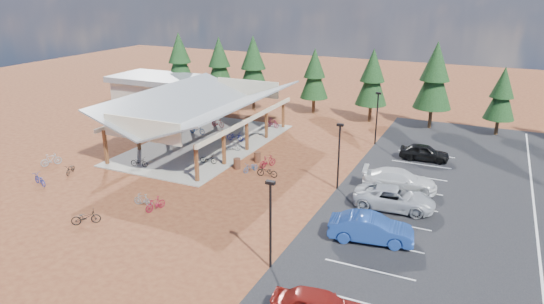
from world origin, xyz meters
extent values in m
plane|color=#5C2718|center=(0.00, 0.00, 0.00)|extent=(140.00, 140.00, 0.00)
cube|color=black|center=(18.50, 3.00, 0.02)|extent=(27.00, 44.00, 0.04)
cube|color=gray|center=(-10.00, 7.00, 0.05)|extent=(10.60, 18.60, 0.10)
cube|color=brown|center=(-14.60, -1.40, 1.60)|extent=(0.25, 0.25, 3.00)
cube|color=brown|center=(-14.60, 2.80, 1.60)|extent=(0.25, 0.25, 3.00)
cube|color=brown|center=(-14.60, 7.00, 1.60)|extent=(0.25, 0.25, 3.00)
cube|color=brown|center=(-14.60, 11.20, 1.60)|extent=(0.25, 0.25, 3.00)
cube|color=brown|center=(-14.60, 15.40, 1.60)|extent=(0.25, 0.25, 3.00)
cube|color=brown|center=(-5.40, -1.40, 1.60)|extent=(0.25, 0.25, 3.00)
cube|color=brown|center=(-5.40, 2.80, 1.60)|extent=(0.25, 0.25, 3.00)
cube|color=brown|center=(-5.40, 7.00, 1.60)|extent=(0.25, 0.25, 3.00)
cube|color=brown|center=(-5.40, 11.20, 1.60)|extent=(0.25, 0.25, 3.00)
cube|color=brown|center=(-5.40, 15.40, 1.60)|extent=(0.25, 0.25, 3.00)
cube|color=beige|center=(-15.00, 7.00, 3.10)|extent=(0.22, 18.00, 0.35)
cube|color=beige|center=(-5.00, 7.00, 3.10)|extent=(0.22, 18.00, 0.35)
cube|color=slate|center=(-12.90, 7.00, 4.00)|extent=(5.85, 19.40, 2.13)
cube|color=slate|center=(-7.10, 7.00, 4.00)|extent=(5.85, 19.40, 2.13)
cube|color=beige|center=(-10.00, -2.00, 3.90)|extent=(7.50, 0.15, 1.80)
cube|color=beige|center=(-10.00, 16.00, 3.90)|extent=(7.50, 0.15, 1.80)
cube|color=#ADA593|center=(-24.00, 18.00, 1.60)|extent=(10.00, 6.00, 3.20)
cube|color=slate|center=(-24.00, 18.00, 3.55)|extent=(11.00, 7.00, 0.70)
cylinder|color=black|center=(5.00, -10.00, 2.50)|extent=(0.14, 0.14, 5.00)
cube|color=black|center=(5.00, -10.00, 5.05)|extent=(0.50, 0.25, 0.18)
cylinder|color=black|center=(5.00, 2.00, 2.50)|extent=(0.14, 0.14, 5.00)
cube|color=black|center=(5.00, 2.00, 5.05)|extent=(0.50, 0.25, 0.18)
cylinder|color=black|center=(5.00, 14.00, 2.50)|extent=(0.14, 0.14, 5.00)
cube|color=black|center=(5.00, 14.00, 5.05)|extent=(0.50, 0.25, 0.18)
cylinder|color=#4D2A1B|center=(-3.99, 2.52, 0.45)|extent=(0.60, 0.60, 0.90)
cylinder|color=#4D2A1B|center=(-3.17, 4.70, 0.45)|extent=(0.60, 0.60, 0.90)
cylinder|color=#382314|center=(-23.31, 22.17, 1.09)|extent=(0.36, 0.36, 2.18)
cone|color=black|center=(-23.31, 22.17, 4.80)|extent=(3.84, 3.84, 5.23)
cone|color=black|center=(-23.31, 22.17, 6.98)|extent=(2.97, 2.97, 3.93)
cylinder|color=#382314|center=(-17.62, 22.77, 1.04)|extent=(0.36, 0.36, 2.08)
cone|color=black|center=(-17.62, 22.77, 4.58)|extent=(3.67, 3.67, 5.00)
cone|color=black|center=(-17.62, 22.77, 6.67)|extent=(2.83, 2.83, 3.75)
cylinder|color=#382314|center=(-12.00, 21.36, 1.11)|extent=(0.36, 0.36, 2.21)
cone|color=black|center=(-12.00, 21.36, 4.87)|extent=(3.90, 3.90, 5.31)
cone|color=black|center=(-12.00, 21.36, 7.09)|extent=(3.01, 3.01, 3.99)
cylinder|color=#382314|center=(-4.68, 22.89, 0.95)|extent=(0.36, 0.36, 1.90)
cone|color=black|center=(-4.68, 22.89, 4.17)|extent=(3.34, 3.34, 4.55)
cone|color=black|center=(-4.68, 22.89, 6.07)|extent=(2.58, 2.58, 3.42)
cylinder|color=#382314|center=(2.46, 21.94, 1.01)|extent=(0.36, 0.36, 2.01)
cone|color=black|center=(2.46, 21.94, 4.42)|extent=(3.54, 3.54, 4.83)
cone|color=black|center=(2.46, 21.94, 6.43)|extent=(2.73, 2.73, 3.62)
cylinder|color=#382314|center=(8.99, 22.06, 1.13)|extent=(0.36, 0.36, 2.27)
cone|color=black|center=(8.99, 22.06, 4.99)|extent=(3.99, 3.99, 5.44)
cone|color=black|center=(8.99, 22.06, 7.25)|extent=(3.08, 3.08, 4.08)
cylinder|color=#382314|center=(15.60, 22.34, 0.86)|extent=(0.36, 0.36, 1.73)
cone|color=black|center=(15.60, 22.34, 3.80)|extent=(3.04, 3.04, 4.15)
cone|color=black|center=(15.60, 22.34, 5.53)|extent=(2.35, 2.35, 3.11)
imported|color=black|center=(-11.61, -0.80, 0.52)|extent=(1.65, 0.80, 0.83)
imported|color=gray|center=(-12.02, 4.99, 0.56)|extent=(1.58, 0.73, 0.92)
imported|color=navy|center=(-12.46, 9.38, 0.59)|extent=(1.90, 0.76, 0.98)
imported|color=maroon|center=(-11.81, 12.41, 0.58)|extent=(1.60, 0.51, 0.95)
imported|color=black|center=(-6.73, 2.36, 0.51)|extent=(1.60, 0.70, 0.81)
imported|color=gray|center=(-6.47, 6.20, 0.55)|extent=(1.56, 0.80, 0.90)
imported|color=#131C92|center=(-7.77, 8.99, 0.56)|extent=(1.79, 0.76, 0.92)
imported|color=maroon|center=(-6.38, 14.80, 0.61)|extent=(1.76, 0.93, 1.02)
imported|color=black|center=(-15.84, -4.29, 0.40)|extent=(1.11, 1.61, 0.80)
imported|color=#919298|center=(-18.81, -3.58, 0.53)|extent=(1.24, 1.79, 1.06)
imported|color=navy|center=(-16.11, -7.07, 0.46)|extent=(1.87, 1.11, 0.93)
imported|color=maroon|center=(-5.20, -6.89, 0.49)|extent=(0.87, 1.68, 0.97)
imported|color=black|center=(-8.01, -10.43, 0.48)|extent=(1.81, 1.69, 0.97)
imported|color=gray|center=(-6.48, -6.61, 0.45)|extent=(1.52, 0.59, 0.89)
imported|color=#1C5090|center=(-2.60, 2.33, 0.40)|extent=(1.04, 1.60, 0.79)
imported|color=maroon|center=(-1.80, 3.92, 0.52)|extent=(1.19, 1.76, 1.04)
imported|color=black|center=(-0.88, 1.90, 0.45)|extent=(1.78, 0.76, 0.91)
imported|color=navy|center=(9.27, -4.87, 0.87)|extent=(5.28, 2.59, 1.66)
imported|color=#ADB1B6|center=(9.62, 0.27, 0.81)|extent=(5.72, 2.99, 1.54)
imported|color=silver|center=(9.31, 3.67, 0.84)|extent=(5.76, 3.04, 1.59)
imported|color=black|center=(10.01, 11.27, 0.76)|extent=(4.30, 1.96, 1.43)
camera|label=1|loc=(14.84, -30.94, 14.73)|focal=32.00mm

